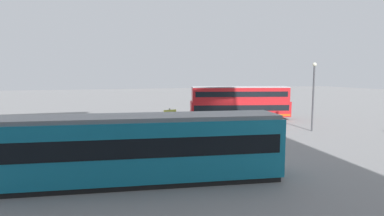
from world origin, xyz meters
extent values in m
plane|color=gray|center=(0.00, 0.00, 0.00)|extent=(160.00, 160.00, 0.00)
cube|color=red|center=(-2.46, -2.10, 1.22)|extent=(11.66, 5.14, 1.74)
cube|color=red|center=(-2.46, -2.10, 2.90)|extent=(11.30, 4.96, 1.61)
cube|color=black|center=(-2.46, -2.10, 1.43)|extent=(11.11, 5.03, 0.64)
cube|color=black|center=(-2.46, -2.10, 2.98)|extent=(10.76, 4.85, 0.60)
cube|color=#D85919|center=(-2.46, -2.10, 0.60)|extent=(11.45, 5.12, 0.24)
cube|color=#B2B2B7|center=(-2.46, -2.10, 3.75)|extent=(11.30, 4.96, 0.10)
cylinder|color=black|center=(0.96, -2.95, 0.50)|extent=(1.55, 2.59, 1.00)
cylinder|color=black|center=(-5.51, -1.35, 0.50)|extent=(1.55, 2.59, 1.00)
cube|color=teal|center=(11.88, 15.48, 1.67)|extent=(14.78, 4.50, 2.83)
cube|color=black|center=(11.88, 15.48, 1.95)|extent=(14.20, 4.45, 0.90)
cube|color=gray|center=(11.88, 15.48, 3.18)|extent=(14.46, 4.26, 0.20)
cube|color=black|center=(11.88, 15.48, 0.12)|extent=(14.47, 4.33, 0.25)
cylinder|color=#4C3F2D|center=(4.89, 4.06, 0.40)|extent=(0.14, 0.14, 0.81)
cylinder|color=#4C3F2D|center=(4.97, 4.27, 0.40)|extent=(0.14, 0.14, 0.81)
cylinder|color=maroon|center=(4.93, 4.16, 1.12)|extent=(0.41, 0.41, 0.62)
sphere|color=#8C6647|center=(4.93, 4.16, 1.54)|extent=(0.22, 0.22, 0.22)
cube|color=gray|center=(3.13, 6.20, 1.05)|extent=(6.58, 0.81, 0.06)
cube|color=gray|center=(3.13, 6.20, 0.55)|extent=(6.58, 0.81, 0.06)
cylinder|color=gray|center=(-0.15, 6.58, 0.53)|extent=(0.07, 0.07, 1.05)
cylinder|color=gray|center=(3.13, 6.20, 0.53)|extent=(0.07, 0.07, 1.05)
cylinder|color=gray|center=(6.42, 5.82, 0.53)|extent=(0.07, 0.07, 1.05)
cylinder|color=slate|center=(7.99, 6.90, 1.29)|extent=(0.10, 0.10, 2.57)
cube|color=#D8D84C|center=(7.98, 6.93, 2.13)|extent=(1.06, 0.31, 0.68)
cylinder|color=#4C4C51|center=(-5.49, 6.76, 2.97)|extent=(0.16, 0.16, 5.94)
sphere|color=#F2EFCC|center=(-5.49, 6.76, 6.09)|extent=(0.36, 0.36, 0.36)
camera|label=1|loc=(13.48, 30.26, 5.26)|focal=28.87mm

